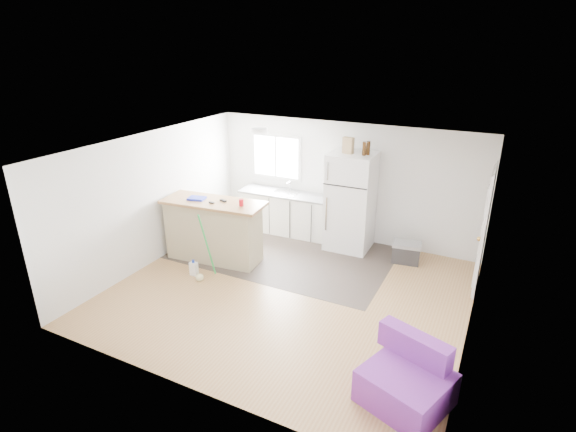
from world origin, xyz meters
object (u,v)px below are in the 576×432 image
Objects in this scene: cardboard_box at (348,145)px; peninsula at (214,230)px; red_cup at (241,203)px; blue_tray at (197,198)px; bottle_left at (364,149)px; bottle_right at (368,148)px; cooler at (406,252)px; refrigerator at (351,202)px; mop at (202,268)px; cleaner_jug at (194,268)px; kitchen_cabinets at (286,212)px; purple_seat at (407,381)px.

peninsula is at bearing -141.57° from cardboard_box.
red_cup is 0.40× the size of blue_tray.
bottle_left and bottle_right have the same top height.
red_cup is at bearing -159.22° from cooler.
blue_tray is (-2.37, -1.69, 0.22)m from refrigerator.
cardboard_box is 1.20× the size of bottle_right.
refrigerator is 15.90× the size of red_cup.
mop is 5.04× the size of bottle_left.
peninsula reaches higher than cleaner_jug.
kitchen_cabinets is 2.12m from cardboard_box.
refrigerator is 4.17m from purple_seat.
cardboard_box is 0.31m from bottle_left.
cooler is at bearing -5.00° from bottle_left.
cardboard_box is at bearing -147.26° from refrigerator.
cleaner_jug is 1.28m from blue_tray.
refrigerator reaches higher than kitchen_cabinets.
red_cup is 0.48× the size of bottle_right.
kitchen_cabinets is 1.55m from refrigerator.
cardboard_box is (1.71, 2.36, 1.83)m from mop.
kitchen_cabinets reaches higher than cooler.
kitchen_cabinets is 6.67× the size of blue_tray.
bottle_left is at bearing 56.86° from mop.
cooler is 3.99m from blue_tray.
peninsula is 1.54× the size of mop.
blue_tray is (-0.34, 0.65, 1.05)m from cleaner_jug.
peninsula is 3.60m from cooler.
cooler is at bearing 28.92° from red_cup.
red_cup is at bearing -131.50° from cardboard_box.
cleaner_jug is 3.57m from cardboard_box.
blue_tray is (-0.30, -0.05, 0.59)m from peninsula.
mop is at bearing -150.84° from cooler.
refrigerator is 1.51× the size of mop.
blue_tray is 1.20× the size of bottle_left.
peninsula is at bearing -111.66° from kitchen_cabinets.
mop is (-0.33, -2.52, -0.22)m from kitchen_cabinets.
bottle_right is at bearing 29.33° from peninsula.
bottle_right is at bearing 0.52° from refrigerator.
red_cup is (-3.43, 2.00, 0.95)m from purple_seat.
bottle_right is (0.05, 0.08, 0.00)m from bottle_left.
peninsula is at bearing 173.83° from purple_seat.
refrigerator is 2.92m from blue_tray.
refrigerator is at bearing 46.95° from cleaner_jug.
bottle_left is at bearing 31.87° from blue_tray.
red_cup is (0.58, 0.72, 1.09)m from cleaner_jug.
cooler is at bearing -4.27° from cardboard_box.
refrigerator is 1.41m from cooler.
red_cup is 2.24m from cardboard_box.
kitchen_cabinets is at bearing 173.23° from cardboard_box.
mop is at bearing -112.38° from red_cup.
bottle_left is at bearing 28.59° from peninsula.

